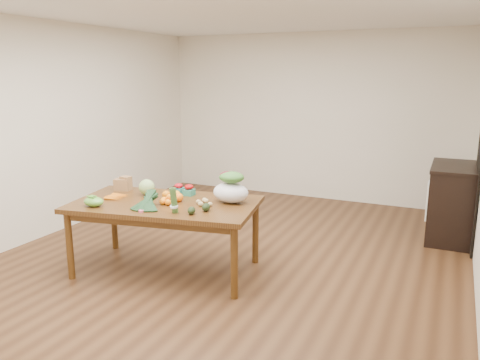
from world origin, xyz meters
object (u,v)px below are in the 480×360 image
at_px(mandarin_cluster, 170,199).
at_px(paper_bag, 122,183).
at_px(cabbage, 147,187).
at_px(kale_bunch, 145,201).
at_px(asparagus_bundle, 174,200).
at_px(dining_table, 166,236).
at_px(salad_bag, 231,189).
at_px(cabinet, 451,202).

bearing_deg(mandarin_cluster, paper_bag, 162.61).
xyz_separation_m(cabbage, kale_bunch, (0.32, -0.47, -0.01)).
relative_size(kale_bunch, asparagus_bundle, 1.60).
height_order(dining_table, salad_bag, salad_bag).
height_order(mandarin_cluster, asparagus_bundle, asparagus_bundle).
height_order(dining_table, mandarin_cluster, mandarin_cluster).
relative_size(paper_bag, kale_bunch, 0.56).
bearing_deg(mandarin_cluster, dining_table, 160.93).
relative_size(mandarin_cluster, salad_bag, 0.48).
height_order(cabinet, salad_bag, salad_bag).
xyz_separation_m(paper_bag, mandarin_cluster, (0.80, -0.25, -0.03)).
xyz_separation_m(kale_bunch, asparagus_bundle, (0.32, 0.01, 0.05)).
bearing_deg(paper_bag, salad_bag, 2.05).
relative_size(cabbage, salad_bag, 0.46).
height_order(cabinet, kale_bunch, cabinet).
bearing_deg(dining_table, salad_bag, 13.36).
bearing_deg(cabinet, cabbage, -144.10).
bearing_deg(mandarin_cluster, salad_bag, 28.56).
bearing_deg(dining_table, cabbage, 144.08).
distance_m(cabinet, mandarin_cluster, 3.55).
relative_size(dining_table, cabinet, 1.84).
distance_m(asparagus_bundle, salad_bag, 0.65).
height_order(dining_table, asparagus_bundle, asparagus_bundle).
distance_m(cabinet, asparagus_bundle, 3.59).
bearing_deg(kale_bunch, salad_bag, 31.55).
bearing_deg(cabinet, paper_bag, -147.94).
height_order(paper_bag, mandarin_cluster, paper_bag).
relative_size(mandarin_cluster, kale_bunch, 0.45).
bearing_deg(mandarin_cluster, asparagus_bundle, -49.99).
bearing_deg(cabinet, kale_bunch, -135.46).
xyz_separation_m(dining_table, paper_bag, (-0.72, 0.22, 0.45)).
distance_m(mandarin_cluster, asparagus_bundle, 0.36).
distance_m(cabinet, salad_bag, 2.96).
distance_m(kale_bunch, salad_bag, 0.87).
distance_m(mandarin_cluster, salad_bag, 0.63).
bearing_deg(kale_bunch, paper_bag, 132.81).
bearing_deg(cabinet, dining_table, -138.69).
distance_m(dining_table, asparagus_bundle, 0.66).
bearing_deg(asparagus_bundle, cabinet, 37.82).
xyz_separation_m(cabinet, asparagus_bundle, (-2.38, -2.66, 0.40)).
xyz_separation_m(mandarin_cluster, salad_bag, (0.55, 0.30, 0.09)).
height_order(dining_table, cabbage, cabbage).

